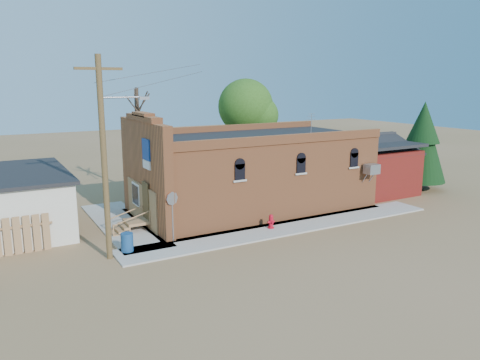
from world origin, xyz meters
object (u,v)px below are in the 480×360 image
stop_sign (172,203)px  utility_pole (105,154)px  fire_hydrant (271,221)px  trash_barrel (127,242)px  brick_bar (249,172)px

stop_sign → utility_pole: bearing=-164.7°
fire_hydrant → trash_barrel: (-7.80, 0.33, 0.06)m
brick_bar → stop_sign: bearing=-150.6°
brick_bar → utility_pole: size_ratio=1.82×
brick_bar → fire_hydrant: (-1.14, -4.32, -1.88)m
fire_hydrant → stop_sign: size_ratio=0.31×
fire_hydrant → trash_barrel: trash_barrel is taller
utility_pole → fire_hydrant: size_ratio=11.65×
fire_hydrant → trash_barrel: size_ratio=0.88×
utility_pole → trash_barrel: bearing=19.6°
stop_sign → trash_barrel: size_ratio=2.88×
brick_bar → utility_pole: 10.96m
brick_bar → trash_barrel: 9.96m
brick_bar → stop_sign: (-6.54, -3.69, -0.32)m
fire_hydrant → trash_barrel: bearing=-172.2°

